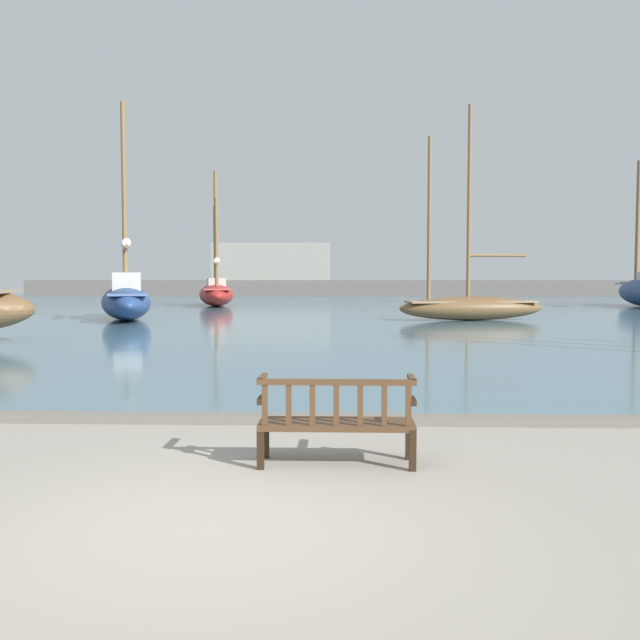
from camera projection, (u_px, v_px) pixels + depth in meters
The scene contains 8 objects.
ground_plane at pixel (215, 524), 5.61m from camera, with size 160.00×160.00×0.00m, color gray.
harbor_water at pixel (331, 304), 49.49m from camera, with size 100.00×80.00×0.08m, color slate.
quay_edge_kerb at pixel (268, 419), 9.44m from camera, with size 40.00×0.30×0.12m, color slate.
park_bench at pixel (337, 420), 7.32m from camera, with size 1.60×0.53×0.92m.
sailboat_outer_starboard at pixel (216, 292), 45.23m from camera, with size 3.62×8.89×8.55m.
sailboat_nearest_port at pixel (126, 298), 31.02m from camera, with size 4.57×8.46×9.41m.
sailboat_far_port at pixel (471, 304), 30.39m from camera, with size 6.54×2.83×9.08m.
far_breakwater at pixel (319, 282), 67.16m from camera, with size 58.59×2.40×5.09m.
Camera 1 is at (1.03, -5.47, 1.94)m, focal length 40.00 mm.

